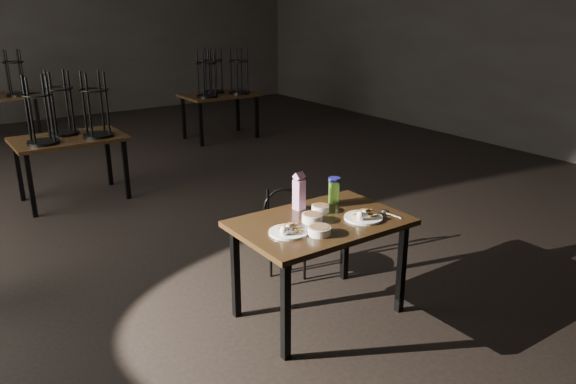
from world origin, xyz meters
TOP-DOWN VIEW (x-y plane):
  - main_table at (-0.51, -2.75)m, footprint 1.20×0.80m
  - plate_left at (-0.83, -2.81)m, footprint 0.26×0.26m
  - plate_right at (-0.24, -2.90)m, footprint 0.28×0.28m
  - bowl_near at (-0.58, -2.74)m, footprint 0.15×0.15m
  - bowl_far at (-0.41, -2.62)m, footprint 0.13×0.13m
  - bowl_big at (-0.68, -2.95)m, footprint 0.16×0.16m
  - juice_carton at (-0.51, -2.48)m, footprint 0.08×0.08m
  - water_bottle at (-0.20, -2.52)m, footprint 0.11×0.11m
  - spoon at (-0.02, -2.89)m, footprint 0.05×0.20m
  - bentwood_chair at (-0.36, -2.10)m, footprint 0.40×0.40m
  - bg_table_left at (-1.31, 0.87)m, footprint 1.20×0.80m
  - bg_table_right at (1.57, 2.62)m, footprint 1.20×0.80m

SIDE VIEW (x-z plane):
  - bentwood_chair at x=-0.36m, z-range 0.07..0.83m
  - main_table at x=-0.51m, z-range 0.30..1.05m
  - spoon at x=-0.02m, z-range 0.75..0.76m
  - plate_left at x=-0.83m, z-range 0.73..0.82m
  - plate_right at x=-0.24m, z-range 0.73..0.82m
  - bowl_far at x=-0.41m, z-range 0.75..0.80m
  - bg_table_left at x=-1.31m, z-range 0.04..1.52m
  - bg_table_right at x=1.57m, z-range 0.04..1.52m
  - bowl_big at x=-0.68m, z-range 0.75..0.81m
  - bowl_near at x=-0.58m, z-range 0.75..0.81m
  - water_bottle at x=-0.20m, z-range 0.75..0.95m
  - juice_carton at x=-0.51m, z-range 0.74..1.03m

